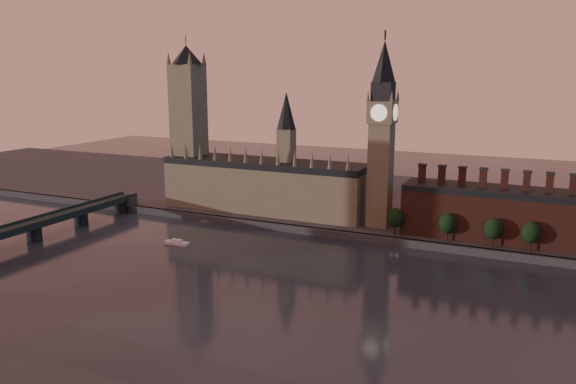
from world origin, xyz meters
name	(u,v)px	position (x,y,z in m)	size (l,w,h in m)	color
ground	(279,299)	(0.00, 0.00, 0.00)	(900.00, 900.00, 0.00)	black
north_bank	(391,203)	(0.00, 178.04, 2.00)	(900.00, 182.00, 4.00)	#404045
palace_of_westminster	(265,183)	(-64.41, 114.91, 21.63)	(130.00, 30.30, 74.00)	#7B6E57
victoria_tower	(189,120)	(-120.00, 115.00, 59.09)	(24.00, 24.00, 108.00)	#7B6E57
big_ben	(382,133)	(10.00, 110.00, 56.83)	(15.00, 15.00, 107.00)	#7B6E57
chimney_block	(513,215)	(80.00, 110.00, 17.82)	(110.00, 25.00, 37.00)	#5A2B22
embankment_tree_0	(395,218)	(22.87, 95.43, 13.47)	(8.60, 8.60, 14.88)	black
embankment_tree_1	(448,223)	(50.12, 95.30, 13.47)	(8.60, 8.60, 14.88)	black
embankment_tree_2	(493,229)	(72.25, 94.23, 13.47)	(8.60, 8.60, 14.88)	black
embankment_tree_3	(531,233)	(89.49, 94.81, 13.47)	(8.60, 8.60, 14.88)	black
westminster_bridge	(2,237)	(-155.00, -2.70, 7.44)	(14.00, 200.00, 11.55)	#1E2E2A
river_boat	(177,243)	(-80.51, 43.06, 1.05)	(13.92, 4.62, 2.75)	silver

